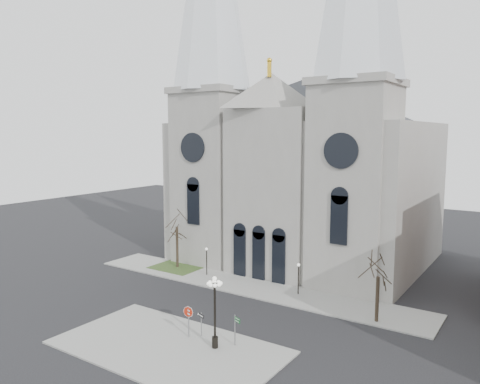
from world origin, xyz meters
The scene contains 13 objects.
ground centered at (0.00, 0.00, 0.00)m, with size 160.00×160.00×0.00m, color black.
sidewalk_near centered at (3.00, -5.00, 0.07)m, with size 18.00×10.00×0.14m, color gray.
sidewalk_far centered at (0.00, 11.00, 0.07)m, with size 40.00×6.00×0.14m, color gray.
grass_patch centered at (-11.00, 12.00, 0.09)m, with size 6.00×5.00×0.18m, color #2B421C.
cathedral centered at (0.00, 22.86, 18.48)m, with size 33.00×26.66×54.00m.
tree_left centered at (-11.00, 12.00, 5.58)m, with size 3.20×3.20×7.50m.
tree_right centered at (15.00, 9.00, 4.47)m, with size 3.20×3.20×6.00m.
ped_lamp_left centered at (-6.00, 11.50, 2.33)m, with size 0.32×0.32×3.26m.
ped_lamp_right centered at (6.00, 11.50, 2.33)m, with size 0.32×0.32×3.26m.
stop_sign centered at (3.21, -2.76, 1.99)m, with size 0.92×0.27×2.61m.
globe_lamp centered at (6.16, -3.13, 3.74)m, with size 1.31×1.31×5.72m.
one_way_sign centered at (3.96, -2.05, 1.51)m, with size 0.82×0.37×2.00m.
street_name_sign centered at (7.30, -1.94, 1.59)m, with size 0.75×0.34×2.48m.
Camera 1 is at (27.02, -30.82, 16.73)m, focal length 35.00 mm.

